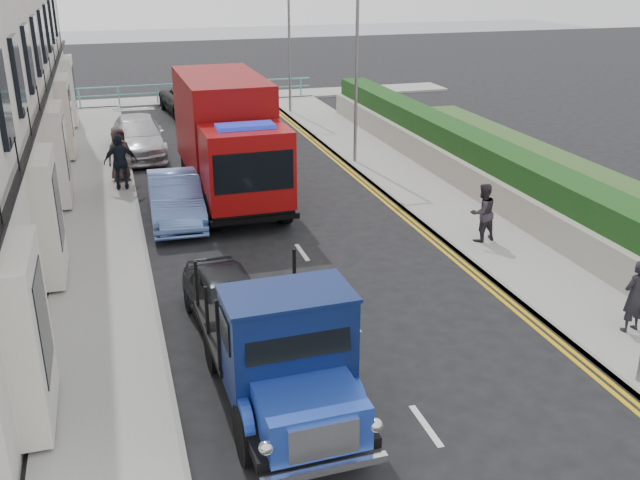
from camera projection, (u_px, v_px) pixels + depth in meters
The scene contains 20 objects.
ground at pixel (383, 366), 13.90m from camera, with size 120.00×120.00×0.00m, color black.
pavement_west at pixel (101, 232), 20.51m from camera, with size 2.40×38.00×0.12m, color gray.
pavement_east at pixel (434, 199), 23.30m from camera, with size 2.60×38.00×0.12m, color gray.
promenade at pixel (193, 99), 39.70m from camera, with size 30.00×2.50×0.12m, color gray.
sea_plane at pixel (152, 42), 67.33m from camera, with size 120.00×120.00×0.00m, color slate.
garden_east at pixel (488, 170), 23.50m from camera, with size 1.45×28.00×1.75m.
seafront_railing at pixel (195, 92), 38.79m from camera, with size 13.00×0.08×1.11m.
lamp_mid at pixel (354, 58), 26.00m from camera, with size 1.23×0.18×7.00m.
lamp_far at pixel (287, 33), 34.90m from camera, with size 1.23×0.18×7.00m.
bedford_lorry at pixel (286, 362), 11.89m from camera, with size 2.20×5.26×2.46m.
red_lorry at pixel (228, 136), 22.96m from camera, with size 2.62×7.44×3.88m.
parked_car_front at pixel (228, 301), 15.10m from camera, with size 1.52×3.78×1.29m, color black.
parked_car_mid at pixel (175, 198), 21.30m from camera, with size 1.51×4.33×1.43m, color #6082CF.
parked_car_rear at pixel (138, 137), 28.54m from camera, with size 2.07×5.10×1.48m, color silver.
seafront_car_left at pixel (192, 98), 36.04m from camera, with size 2.60×5.63×1.57m, color black.
seafront_car_right at pixel (257, 116), 31.87m from camera, with size 1.91×4.75×1.62m, color #A2A2A6.
pedestrian_east_near at pixel (635, 296), 14.70m from camera, with size 0.58×0.38×1.58m, color black.
pedestrian_east_far at pixel (482, 212), 19.45m from camera, with size 0.79×0.62×1.63m, color #2F2932.
pedestrian_west_near at pixel (121, 162), 23.80m from camera, with size 1.10×0.46×1.88m, color black.
pedestrian_west_far at pixel (120, 154), 24.74m from camera, with size 0.91×0.59×1.87m, color #40312E.
Camera 1 is at (-4.61, -11.15, 7.41)m, focal length 40.00 mm.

